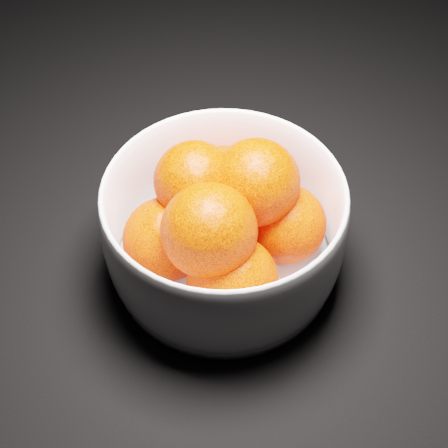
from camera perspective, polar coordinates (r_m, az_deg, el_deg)
ground at (r=0.69m, az=2.52°, el=6.37°), size 3.00×3.00×0.00m
bowl at (r=0.55m, az=0.00°, el=-0.35°), size 0.21×0.21×0.10m
orange_pile at (r=0.54m, az=-0.01°, el=0.49°), size 0.17×0.18×0.12m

